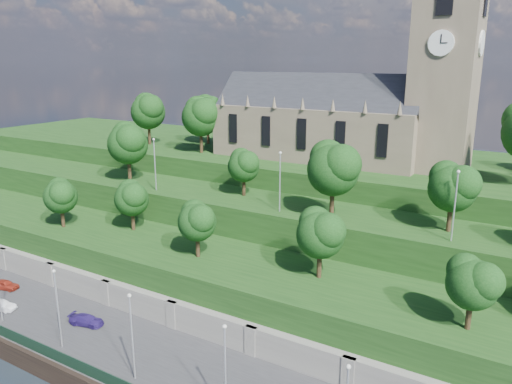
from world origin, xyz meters
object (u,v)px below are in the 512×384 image
Objects in this scene: car_right at (86,320)px; car_left at (5,285)px; church at (349,111)px; car_middle at (1,306)px.

car_left is at bearing 73.43° from car_right.
car_left is 15.79m from car_right.
car_right is (-14.11, -39.24, -19.96)m from church.
church is 9.94× the size of car_right.
car_right is (11.04, 2.88, -0.01)m from car_middle.
church is 52.68m from car_left.
car_middle is (-25.15, -42.12, -19.95)m from church.
car_left is at bearing -127.80° from church.
car_middle is 0.90× the size of car_right.
church is 52.96m from car_middle.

